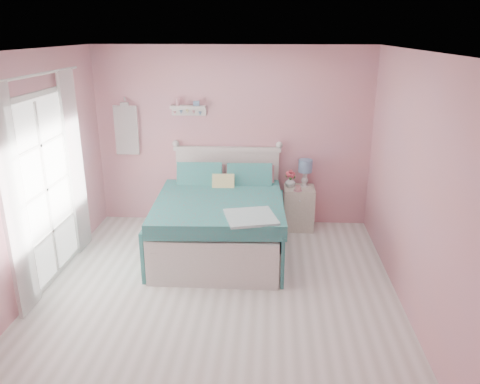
# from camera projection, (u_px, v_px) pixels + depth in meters

# --- Properties ---
(floor) EXTENTS (4.50, 4.50, 0.00)m
(floor) POSITION_uv_depth(u_px,v_px,m) (216.00, 298.00, 5.13)
(floor) COLOR beige
(floor) RESTS_ON ground
(room_shell) EXTENTS (4.50, 4.50, 4.50)m
(room_shell) POSITION_uv_depth(u_px,v_px,m) (214.00, 159.00, 4.61)
(room_shell) COLOR pink
(room_shell) RESTS_ON floor
(bed) EXTENTS (1.68, 2.06, 1.17)m
(bed) POSITION_uv_depth(u_px,v_px,m) (221.00, 221.00, 6.16)
(bed) COLOR silver
(bed) RESTS_ON floor
(nightstand) EXTENTS (0.44, 0.43, 0.63)m
(nightstand) POSITION_uv_depth(u_px,v_px,m) (299.00, 208.00, 6.86)
(nightstand) COLOR beige
(nightstand) RESTS_ON floor
(table_lamp) EXTENTS (0.20, 0.20, 0.40)m
(table_lamp) POSITION_uv_depth(u_px,v_px,m) (305.00, 168.00, 6.72)
(table_lamp) COLOR white
(table_lamp) RESTS_ON nightstand
(vase) EXTENTS (0.19, 0.19, 0.16)m
(vase) POSITION_uv_depth(u_px,v_px,m) (290.00, 182.00, 6.75)
(vase) COLOR silver
(vase) RESTS_ON nightstand
(teacup) EXTENTS (0.11, 0.11, 0.07)m
(teacup) POSITION_uv_depth(u_px,v_px,m) (298.00, 188.00, 6.60)
(teacup) COLOR pink
(teacup) RESTS_ON nightstand
(roses) EXTENTS (0.14, 0.11, 0.12)m
(roses) POSITION_uv_depth(u_px,v_px,m) (290.00, 174.00, 6.71)
(roses) COLOR #D94A5E
(roses) RESTS_ON vase
(wall_shelf) EXTENTS (0.50, 0.15, 0.25)m
(wall_shelf) POSITION_uv_depth(u_px,v_px,m) (188.00, 108.00, 6.66)
(wall_shelf) COLOR silver
(wall_shelf) RESTS_ON room_shell
(hanging_dress) EXTENTS (0.34, 0.03, 0.72)m
(hanging_dress) POSITION_uv_depth(u_px,v_px,m) (126.00, 130.00, 6.82)
(hanging_dress) COLOR white
(hanging_dress) RESTS_ON room_shell
(french_door) EXTENTS (0.04, 1.32, 2.16)m
(french_door) POSITION_uv_depth(u_px,v_px,m) (46.00, 190.00, 5.28)
(french_door) COLOR silver
(french_door) RESTS_ON floor
(curtain_near) EXTENTS (0.04, 0.40, 2.32)m
(curtain_near) POSITION_uv_depth(u_px,v_px,m) (14.00, 205.00, 4.54)
(curtain_near) COLOR white
(curtain_near) RESTS_ON floor
(curtain_far) EXTENTS (0.04, 0.40, 2.32)m
(curtain_far) POSITION_uv_depth(u_px,v_px,m) (75.00, 164.00, 5.94)
(curtain_far) COLOR white
(curtain_far) RESTS_ON floor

